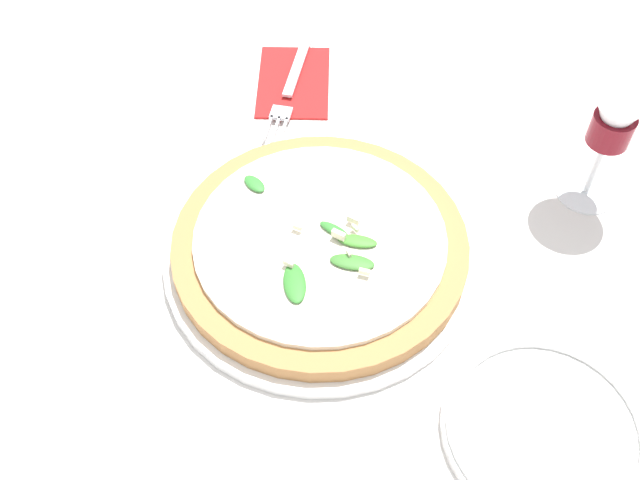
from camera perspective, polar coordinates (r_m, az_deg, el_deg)
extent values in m
plane|color=silver|center=(0.74, 2.94, -2.87)|extent=(6.00, 6.00, 0.00)
cylinder|color=white|center=(0.75, 0.00, -1.15)|extent=(0.31, 0.31, 0.01)
cylinder|color=#AD7542|center=(0.74, 0.00, -0.44)|extent=(0.29, 0.29, 0.02)
cylinder|color=silver|center=(0.73, 0.00, 0.15)|extent=(0.25, 0.25, 0.01)
ellipsoid|color=#38722C|center=(0.70, 2.47, -1.70)|extent=(0.03, 0.05, 0.01)
ellipsoid|color=#31772D|center=(0.73, 1.09, 0.80)|extent=(0.03, 0.03, 0.01)
ellipsoid|color=#327C31|center=(0.77, -5.02, 4.30)|extent=(0.03, 0.03, 0.01)
ellipsoid|color=#3E822C|center=(0.72, 2.47, -0.12)|extent=(0.03, 0.04, 0.01)
ellipsoid|color=#30762A|center=(0.69, -1.94, -3.30)|extent=(0.05, 0.02, 0.01)
cube|color=beige|center=(0.70, -2.42, -1.78)|extent=(0.01, 0.01, 0.01)
cube|color=beige|center=(0.70, 2.17, -0.89)|extent=(0.01, 0.00, 0.00)
cube|color=beige|center=(0.73, 2.29, 1.54)|extent=(0.01, 0.01, 0.01)
cube|color=beige|center=(0.71, 1.43, 0.40)|extent=(0.01, 0.01, 0.01)
cube|color=beige|center=(0.69, 3.77, -2.39)|extent=(0.01, 0.01, 0.01)
cube|color=beige|center=(0.72, 2.65, 0.90)|extent=(0.01, 0.01, 0.00)
cube|color=beige|center=(0.72, -1.75, 1.01)|extent=(0.01, 0.01, 0.01)
cylinder|color=white|center=(0.86, 19.57, 3.51)|extent=(0.06, 0.06, 0.00)
cylinder|color=white|center=(0.83, 20.24, 5.19)|extent=(0.01, 0.01, 0.07)
cone|color=white|center=(0.78, 21.84, 9.20)|extent=(0.08, 0.08, 0.09)
cylinder|color=maroon|center=(0.80, 21.31, 7.87)|extent=(0.04, 0.04, 0.03)
cube|color=#B21E1E|center=(0.94, -2.03, 12.02)|extent=(0.15, 0.11, 0.01)
cube|color=silver|center=(0.96, -1.62, 13.40)|extent=(0.13, 0.05, 0.00)
cube|color=silver|center=(0.89, -2.99, 9.63)|extent=(0.03, 0.03, 0.00)
cube|color=silver|center=(0.87, -4.00, 8.50)|extent=(0.04, 0.02, 0.00)
cube|color=silver|center=(0.87, -3.42, 8.43)|extent=(0.04, 0.02, 0.00)
cube|color=silver|center=(0.87, -2.83, 8.35)|extent=(0.04, 0.02, 0.00)
cylinder|color=white|center=(0.68, 16.69, -13.71)|extent=(0.17, 0.17, 0.01)
torus|color=white|center=(0.67, 16.85, -13.42)|extent=(0.17, 0.17, 0.01)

